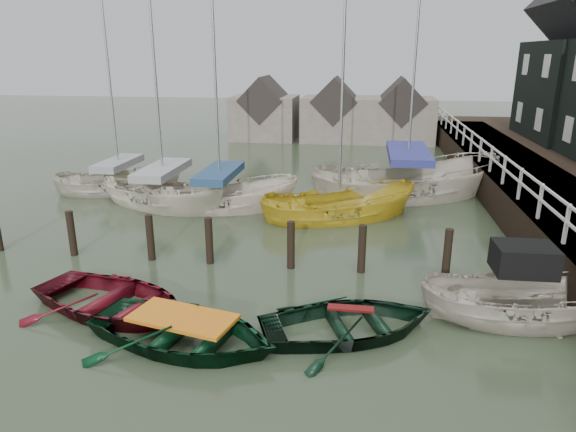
% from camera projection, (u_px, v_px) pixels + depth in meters
% --- Properties ---
extents(ground, '(120.00, 120.00, 0.00)m').
position_uv_depth(ground, '(222.00, 315.00, 12.10)').
color(ground, '#2F3B25').
rests_on(ground, ground).
extents(pier, '(3.04, 32.00, 2.70)m').
position_uv_depth(pier, '(527.00, 193.00, 19.97)').
color(pier, black).
rests_on(pier, ground).
extents(mooring_pilings, '(13.72, 0.22, 1.80)m').
position_uv_depth(mooring_pilings, '(212.00, 247.00, 14.93)').
color(mooring_pilings, black).
rests_on(mooring_pilings, ground).
extents(far_sheds, '(14.00, 4.08, 4.39)m').
position_uv_depth(far_sheds, '(333.00, 114.00, 35.92)').
color(far_sheds, '#665B51').
rests_on(far_sheds, ground).
extents(rowboat_red, '(5.05, 4.26, 0.89)m').
position_uv_depth(rowboat_red, '(115.00, 312.00, 12.24)').
color(rowboat_red, '#510B15').
rests_on(rowboat_red, ground).
extents(rowboat_green, '(4.81, 3.92, 0.88)m').
position_uv_depth(rowboat_green, '(185.00, 344.00, 10.89)').
color(rowboat_green, black).
rests_on(rowboat_green, ground).
extents(rowboat_dkgreen, '(4.70, 4.06, 0.82)m').
position_uv_depth(rowboat_dkgreen, '(350.00, 333.00, 11.30)').
color(rowboat_dkgreen, black).
rests_on(rowboat_dkgreen, ground).
extents(motorboat, '(4.54, 1.82, 2.68)m').
position_uv_depth(motorboat, '(518.00, 318.00, 11.76)').
color(motorboat, '#B9AF9E').
rests_on(motorboat, ground).
extents(sailboat_a, '(6.78, 4.72, 11.46)m').
position_uv_depth(sailboat_a, '(165.00, 204.00, 20.78)').
color(sailboat_a, beige).
rests_on(sailboat_a, ground).
extents(sailboat_b, '(6.50, 3.45, 11.83)m').
position_uv_depth(sailboat_b, '(221.00, 207.00, 20.39)').
color(sailboat_b, beige).
rests_on(sailboat_b, ground).
extents(sailboat_c, '(6.38, 4.29, 11.33)m').
position_uv_depth(sailboat_c, '(338.00, 217.00, 19.25)').
color(sailboat_c, gold).
rests_on(sailboat_c, ground).
extents(sailboat_d, '(8.92, 5.64, 11.78)m').
position_uv_depth(sailboat_d, '(405.00, 195.00, 22.06)').
color(sailboat_d, beige).
rests_on(sailboat_d, ground).
extents(sailboat_e, '(5.91, 3.89, 9.20)m').
position_uv_depth(sailboat_e, '(121.00, 190.00, 22.84)').
color(sailboat_e, '#BEB5A2').
rests_on(sailboat_e, ground).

